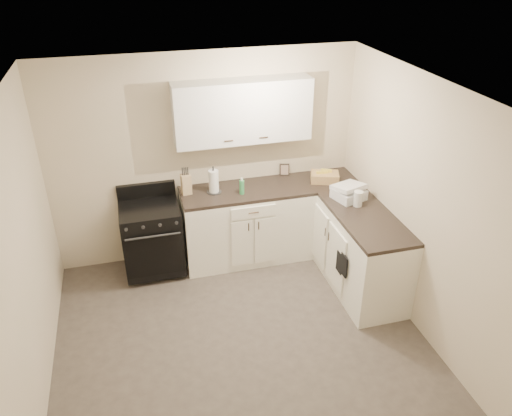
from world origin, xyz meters
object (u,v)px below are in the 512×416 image
object	(u,v)px
stove	(152,238)
knife_block	(186,184)
wicker_basket	(325,177)
countertop_grill	(349,194)
paper_towel	(214,182)

from	to	relation	value
stove	knife_block	xyz separation A→B (m)	(0.45, 0.10, 0.60)
stove	wicker_basket	size ratio (longest dim) A/B	2.46
stove	knife_block	bearing A→B (deg)	12.66
wicker_basket	knife_block	bearing A→B (deg)	176.26
knife_block	wicker_basket	size ratio (longest dim) A/B	0.72
knife_block	countertop_grill	size ratio (longest dim) A/B	0.76
knife_block	countertop_grill	bearing A→B (deg)	-26.93
paper_towel	wicker_basket	xyz separation A→B (m)	(1.35, -0.06, -0.08)
paper_towel	knife_block	bearing A→B (deg)	171.32
paper_towel	stove	bearing A→B (deg)	-176.02
wicker_basket	countertop_grill	bearing A→B (deg)	-79.41
knife_block	stove	bearing A→B (deg)	-175.34
wicker_basket	countertop_grill	size ratio (longest dim) A/B	1.05
wicker_basket	stove	bearing A→B (deg)	179.79
countertop_grill	paper_towel	bearing A→B (deg)	141.63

